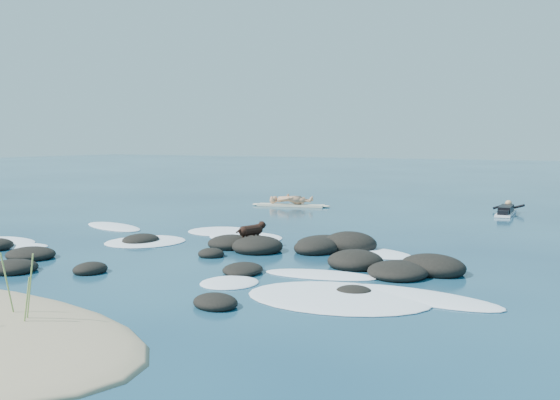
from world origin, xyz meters
The scene contains 6 objects.
ground centered at (0.00, 0.00, 0.00)m, with size 160.00×160.00×0.00m, color #0A2642.
reef_rocks centered at (2.03, -0.61, 0.11)m, with size 12.27×7.79×0.63m.
breaking_foam centered at (0.84, -0.58, 0.01)m, with size 14.56×8.13×0.12m.
standing_surfer_rig centered at (-2.93, 9.86, 0.77)m, with size 3.40×1.25×1.95m.
paddling_surfer_rig centered at (5.57, 11.31, 0.16)m, with size 1.21×2.71×0.47m.
dog centered at (0.98, 0.33, 0.47)m, with size 0.46×1.09×0.70m.
Camera 1 is at (9.44, -13.45, 2.82)m, focal length 40.00 mm.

